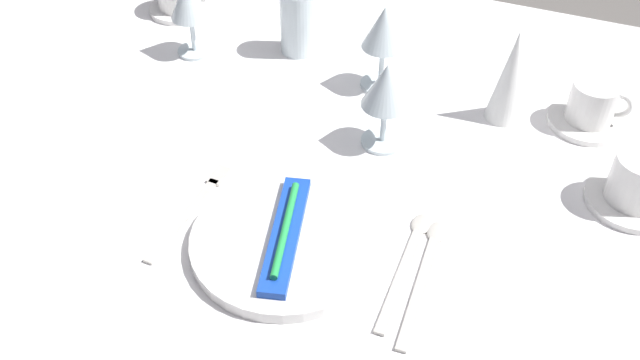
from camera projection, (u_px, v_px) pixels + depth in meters
dining_table at (327, 179)px, 1.19m from camera, size 1.80×1.11×0.74m
dinner_plate at (286, 242)px, 0.96m from camera, size 0.26×0.26×0.02m
toothbrush_package at (286, 233)px, 0.95m from camera, size 0.09×0.21×0.02m
fork_outer at (193, 207)px, 1.02m from camera, size 0.02×0.21×0.00m
spoon_soup at (409, 255)px, 0.95m from camera, size 0.03×0.22×0.01m
spoon_dessert at (427, 266)px, 0.94m from camera, size 0.03×0.22×0.01m
saucer_left at (587, 121)px, 1.17m from camera, size 0.13×0.13×0.01m
coffee_cup_left at (594, 102)px, 1.14m from camera, size 0.10×0.07×0.07m
saucer_right at (181, 8)px, 1.44m from camera, size 0.12×0.12×0.01m
saucer_far at (632, 200)px, 1.03m from camera, size 0.13×0.13×0.01m
wine_glass_left at (189, 1)px, 1.26m from camera, size 0.07×0.07×0.15m
wine_glass_right at (386, 89)px, 1.06m from camera, size 0.07×0.07×0.14m
wine_glass_far at (384, 32)px, 1.18m from camera, size 0.07×0.07×0.15m
drink_tumbler at (298, 25)px, 1.30m from camera, size 0.06×0.06×0.12m
napkin_folded at (511, 76)px, 1.13m from camera, size 0.06×0.06×0.16m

